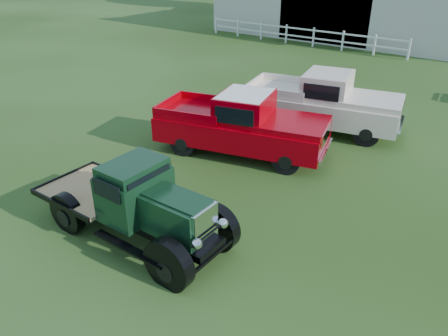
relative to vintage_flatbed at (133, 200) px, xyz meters
The scene contains 5 objects.
ground 1.52m from the vintage_flatbed, 61.98° to the left, with size 120.00×120.00×0.00m, color #1E350A.
fence_rail 22.33m from the vintage_flatbed, 109.47° to the left, with size 14.20×0.16×1.20m, color white, non-canonical shape.
vintage_flatbed is the anchor object (origin of this frame).
red_pickup 5.12m from the vintage_flatbed, 98.27° to the left, with size 5.41×2.08×1.97m, color #A1000B, non-canonical shape.
white_pickup 8.45m from the vintage_flatbed, 87.71° to the left, with size 5.44×2.11×2.00m, color beige, non-canonical shape.
Camera 1 is at (5.95, -6.28, 5.89)m, focal length 35.00 mm.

